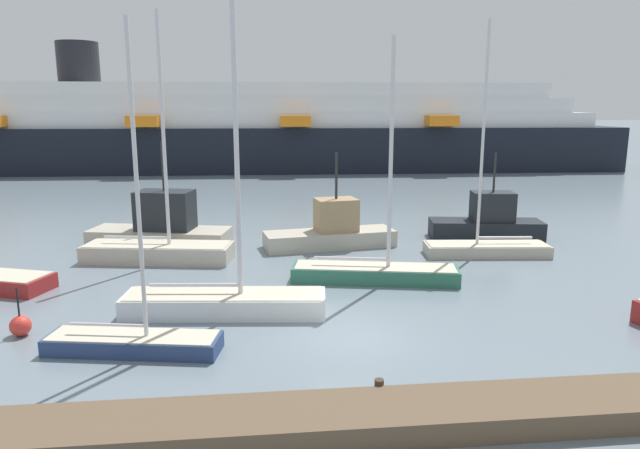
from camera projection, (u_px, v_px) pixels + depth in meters
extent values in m
plane|color=slate|center=(351.00, 337.00, 19.05)|extent=(600.00, 600.00, 0.00)
cube|color=brown|center=(388.00, 417.00, 13.58)|extent=(23.50, 1.90, 0.62)
cylinder|color=#423323|center=(379.00, 393.00, 14.58)|extent=(0.24, 0.24, 0.74)
cube|color=#BCB29E|center=(158.00, 253.00, 28.40)|extent=(7.53, 3.25, 0.85)
cube|color=beige|center=(158.00, 244.00, 28.31)|extent=(7.21, 3.04, 0.04)
cylinder|color=silver|center=(163.00, 131.00, 27.16)|extent=(0.17, 0.17, 11.09)
cylinder|color=silver|center=(137.00, 237.00, 28.30)|extent=(3.26, 0.68, 0.14)
cube|color=white|center=(225.00, 304.00, 21.14)|extent=(7.57, 2.59, 0.76)
cube|color=beige|center=(225.00, 294.00, 21.06)|extent=(7.26, 2.41, 0.04)
cylinder|color=silver|center=(235.00, 110.00, 19.71)|extent=(0.18, 0.18, 13.33)
cylinder|color=silver|center=(195.00, 285.00, 20.99)|extent=(3.34, 0.49, 0.14)
cube|color=navy|center=(134.00, 344.00, 17.88)|extent=(5.59, 2.30, 0.52)
cube|color=beige|center=(133.00, 335.00, 17.82)|extent=(5.36, 2.16, 0.04)
cylinder|color=silver|center=(137.00, 185.00, 16.83)|extent=(0.13, 0.13, 9.52)
cylinder|color=silver|center=(108.00, 325.00, 17.81)|extent=(2.42, 0.54, 0.10)
cube|color=#2D6B51|center=(375.00, 274.00, 25.09)|extent=(7.43, 3.06, 0.66)
cube|color=beige|center=(375.00, 266.00, 25.02)|extent=(7.12, 2.87, 0.04)
cylinder|color=silver|center=(391.00, 156.00, 23.99)|extent=(0.17, 0.17, 9.72)
cylinder|color=silver|center=(351.00, 259.00, 25.05)|extent=(3.22, 0.78, 0.14)
cube|color=#BCB29E|center=(486.00, 250.00, 29.53)|extent=(6.42, 2.38, 0.59)
cube|color=beige|center=(487.00, 244.00, 29.47)|extent=(6.16, 2.22, 0.04)
cylinder|color=silver|center=(483.00, 136.00, 28.35)|extent=(0.15, 0.15, 11.08)
cylinder|color=silver|center=(505.00, 237.00, 29.42)|extent=(2.83, 0.38, 0.12)
cube|color=#BCB29E|center=(330.00, 239.00, 31.26)|extent=(7.35, 3.19, 0.89)
cube|color=#A3845B|center=(336.00, 215.00, 31.08)|extent=(2.42, 1.92, 1.77)
cylinder|color=#262626|center=(336.00, 176.00, 30.65)|extent=(0.14, 0.14, 2.49)
cube|color=#BCB29E|center=(160.00, 237.00, 31.55)|extent=(7.95, 4.01, 0.94)
cube|color=#1E2328|center=(165.00, 210.00, 31.19)|extent=(3.31, 2.45, 2.12)
cylinder|color=#262626|center=(163.00, 166.00, 30.71)|extent=(0.15, 0.15, 2.66)
cube|color=black|center=(485.00, 229.00, 33.32)|extent=(6.62, 3.04, 1.06)
cube|color=#1E2328|center=(492.00, 206.00, 33.03)|extent=(2.58, 1.92, 1.67)
cylinder|color=#262626|center=(495.00, 173.00, 32.63)|extent=(0.13, 0.13, 2.23)
sphere|color=red|center=(20.00, 326.00, 19.11)|extent=(0.70, 0.70, 0.70)
cylinder|color=black|center=(18.00, 302.00, 18.94)|extent=(0.06, 0.06, 0.99)
cube|color=black|center=(227.00, 148.00, 69.85)|extent=(94.37, 16.76, 5.17)
cube|color=white|center=(226.00, 120.00, 69.16)|extent=(86.80, 14.89, 1.69)
cube|color=white|center=(225.00, 105.00, 68.82)|extent=(81.59, 14.00, 1.69)
cube|color=white|center=(225.00, 91.00, 68.48)|extent=(76.38, 13.11, 1.69)
cube|color=orange|center=(144.00, 121.00, 61.93)|extent=(3.48, 2.76, 1.18)
cube|color=orange|center=(295.00, 121.00, 63.03)|extent=(3.48, 2.76, 1.18)
cube|color=orange|center=(441.00, 121.00, 64.14)|extent=(3.48, 2.76, 1.18)
cylinder|color=black|center=(78.00, 63.00, 66.69)|extent=(4.73, 4.73, 4.70)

